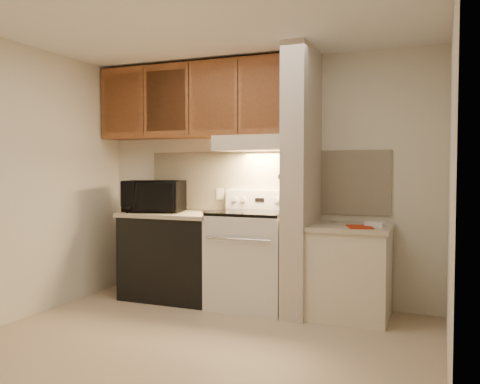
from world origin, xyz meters
The scene contains 50 objects.
floor centered at (0.00, 0.00, 0.00)m, with size 3.60×3.60×0.00m, color tan.
ceiling centered at (0.00, 0.00, 2.50)m, with size 3.60×3.60×0.00m, color white.
wall_back centered at (0.00, 1.50, 1.25)m, with size 3.60×0.02×2.50m, color beige.
wall_left centered at (-1.80, 0.00, 1.25)m, with size 0.02×3.00×2.50m, color beige.
wall_right centered at (1.80, 0.00, 1.25)m, with size 0.02×3.00×2.50m, color beige.
backsplash centered at (0.00, 1.49, 1.24)m, with size 2.60×0.02×0.63m, color #F7E9C4.
range_body centered at (0.00, 1.16, 0.46)m, with size 0.76×0.65×0.92m, color silver.
oven_window centered at (0.00, 0.84, 0.50)m, with size 0.50×0.01×0.30m, color black.
oven_handle centered at (0.00, 0.80, 0.72)m, with size 0.02×0.02×0.65m, color silver.
cooktop centered at (0.00, 1.16, 0.94)m, with size 0.74×0.64×0.03m, color black.
range_backguard centered at (0.00, 1.44, 1.05)m, with size 0.76×0.08×0.20m, color silver.
range_display centered at (0.00, 1.40, 1.05)m, with size 0.10×0.01×0.04m, color black.
range_knob_left_outer centered at (-0.28, 1.40, 1.05)m, with size 0.05×0.05×0.02m, color silver.
range_knob_left_inner centered at (-0.18, 1.40, 1.05)m, with size 0.05×0.05×0.02m, color silver.
range_knob_right_inner centered at (0.18, 1.40, 1.05)m, with size 0.05×0.05×0.02m, color silver.
range_knob_right_outer centered at (0.28, 1.40, 1.05)m, with size 0.05×0.05×0.02m, color silver.
dishwasher_front centered at (-0.88, 1.17, 0.43)m, with size 1.00×0.63×0.87m, color black.
left_countertop centered at (-0.88, 1.17, 0.89)m, with size 1.04×0.67×0.04m, color #BCAE95.
spoon_rest centered at (-0.48, 1.28, 0.92)m, with size 0.22×0.07×0.02m, color black.
teal_jar centered at (-1.23, 1.06, 0.96)m, with size 0.09×0.09×0.10m, color #226461.
outlet centered at (-0.48, 1.48, 1.10)m, with size 0.08×0.01×0.12m, color beige.
microwave centered at (-1.10, 1.15, 1.08)m, with size 0.60×0.41×0.33m, color black.
partition_pillar centered at (0.51, 1.15, 1.25)m, with size 0.22×0.70×2.50m, color beige.
pillar_trim centered at (0.39, 1.15, 1.30)m, with size 0.01×0.70×0.04m, color brown.
knife_strip centered at (0.39, 1.10, 1.32)m, with size 0.02×0.42×0.04m, color black.
knife_blade_a centered at (0.38, 0.93, 1.22)m, with size 0.01×0.04×0.16m, color silver.
knife_handle_a centered at (0.38, 0.93, 1.37)m, with size 0.02×0.02×0.10m, color black.
knife_blade_b centered at (0.38, 1.01, 1.21)m, with size 0.01×0.04×0.18m, color silver.
knife_handle_b centered at (0.38, 1.03, 1.37)m, with size 0.02×0.02×0.10m, color black.
knife_blade_c centered at (0.38, 1.09, 1.20)m, with size 0.01×0.04×0.20m, color silver.
knife_handle_c centered at (0.38, 1.10, 1.37)m, with size 0.02×0.02×0.10m, color black.
knife_blade_d centered at (0.38, 1.17, 1.22)m, with size 0.01×0.04×0.16m, color silver.
knife_handle_d centered at (0.38, 1.18, 1.37)m, with size 0.02×0.02×0.10m, color black.
knife_blade_e centered at (0.38, 1.26, 1.21)m, with size 0.01×0.04×0.18m, color silver.
knife_handle_e centered at (0.38, 1.26, 1.37)m, with size 0.02×0.02×0.10m, color black.
oven_mitt centered at (0.38, 1.32, 1.15)m, with size 0.03×0.11×0.25m, color gray.
right_cab_base centered at (0.97, 1.15, 0.40)m, with size 0.70×0.60×0.81m, color beige.
right_countertop centered at (0.97, 1.15, 0.83)m, with size 0.74×0.64×0.04m, color #BCAE95.
red_folder centered at (1.07, 1.05, 0.85)m, with size 0.21×0.28×0.01m, color #A9250A.
white_box centered at (1.19, 1.14, 0.87)m, with size 0.16×0.11×0.04m, color white.
range_hood centered at (0.00, 1.28, 1.62)m, with size 0.78×0.44×0.15m, color beige.
hood_lip centered at (0.00, 1.07, 1.58)m, with size 0.78×0.04×0.06m, color beige.
upper_cabinets centered at (-0.69, 1.32, 2.08)m, with size 2.18×0.33×0.77m, color brown.
cab_door_a centered at (-1.51, 1.17, 2.08)m, with size 0.46×0.01×0.63m, color brown.
cab_gap_a centered at (-1.23, 1.16, 2.08)m, with size 0.01×0.01×0.73m, color black.
cab_door_b centered at (-0.96, 1.17, 2.08)m, with size 0.46×0.01×0.63m, color brown.
cab_gap_b centered at (-0.69, 1.16, 2.08)m, with size 0.01×0.01×0.73m, color black.
cab_door_c centered at (-0.42, 1.17, 2.08)m, with size 0.46×0.01×0.63m, color brown.
cab_gap_c centered at (-0.14, 1.16, 2.08)m, with size 0.01×0.01×0.73m, color black.
cab_door_d centered at (0.13, 1.17, 2.08)m, with size 0.46×0.01×0.63m, color brown.
Camera 1 is at (1.76, -3.51, 1.37)m, focal length 38.00 mm.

